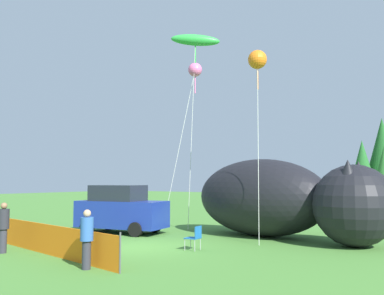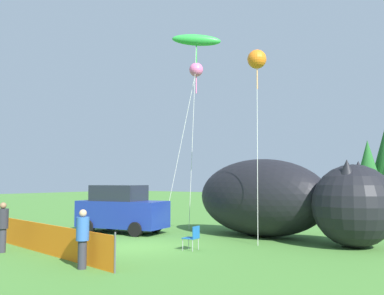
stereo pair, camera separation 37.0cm
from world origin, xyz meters
name	(u,v)px [view 1 (the left image)]	position (x,y,z in m)	size (l,w,h in m)	color
ground_plane	(137,247)	(0.00, 0.00, 0.00)	(120.00, 120.00, 0.00)	#477F33
parked_car	(121,210)	(-3.49, 2.68, 1.11)	(4.54, 2.63, 2.28)	navy
folding_chair	(195,236)	(2.26, 0.57, 0.51)	(0.53, 0.53, 0.87)	#1959A5
inflatable_cat	(280,201)	(3.57, 5.27, 1.61)	(9.54, 4.76, 3.48)	black
safety_fence	(52,240)	(-1.08, -3.05, 0.51)	(7.68, 1.44, 1.11)	orange
spectator_in_red_shirt	(87,237)	(1.56, -3.90, 0.92)	(0.37, 0.37, 1.69)	#2D2D38
spectator_in_black_shirt	(3,225)	(-2.91, -3.72, 0.95)	(0.38, 0.38, 1.75)	#2D2D38
kite_pink_octopus	(195,71)	(-1.72, 6.40, 8.42)	(1.51, 1.74, 8.85)	silver
kite_orange_flower	(257,60)	(3.13, 4.05, 7.66)	(0.93, 1.52, 8.11)	silver
kite_green_fish	(195,41)	(-1.60, 6.27, 10.02)	(2.62, 1.97, 10.50)	silver
horizon_tree_east	(362,166)	(1.25, 30.43, 3.87)	(2.64, 2.64, 6.31)	brown
horizon_tree_mid	(383,152)	(2.77, 32.11, 5.24)	(3.58, 3.58, 8.53)	brown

